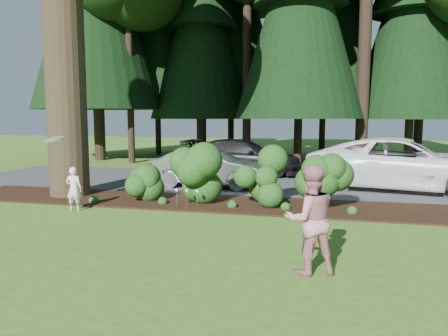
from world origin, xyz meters
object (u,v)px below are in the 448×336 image
(car_dark_suv, at_px, (243,157))
(frisbee, at_px, (54,139))
(child, at_px, (74,189))
(car_white_suv, at_px, (403,164))
(adult, at_px, (310,220))
(car_silver_wagon, at_px, (209,168))

(car_dark_suv, height_order, frisbee, frisbee)
(car_dark_suv, height_order, child, car_dark_suv)
(car_white_suv, bearing_deg, frisbee, 129.77)
(adult, relative_size, frisbee, 3.22)
(adult, bearing_deg, child, -48.64)
(frisbee, bearing_deg, car_silver_wagon, 53.34)
(frisbee, bearing_deg, car_white_suv, 28.53)
(car_dark_suv, relative_size, frisbee, 9.32)
(adult, distance_m, frisbee, 8.06)
(child, bearing_deg, adult, 144.52)
(car_white_suv, height_order, child, car_white_suv)
(frisbee, bearing_deg, adult, -26.25)
(child, relative_size, frisbee, 2.16)
(car_silver_wagon, xyz_separation_m, child, (-2.58, -4.58, -0.12))
(car_white_suv, distance_m, car_dark_suv, 6.77)
(car_silver_wagon, distance_m, car_dark_suv, 3.76)
(car_silver_wagon, height_order, car_white_suv, car_white_suv)
(car_white_suv, xyz_separation_m, adult, (-2.78, -8.94, -0.03))
(car_silver_wagon, relative_size, frisbee, 7.48)
(car_silver_wagon, xyz_separation_m, car_dark_suv, (0.48, 3.73, 0.07))
(car_dark_suv, xyz_separation_m, child, (-3.06, -8.30, -0.18))
(car_silver_wagon, distance_m, adult, 8.83)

